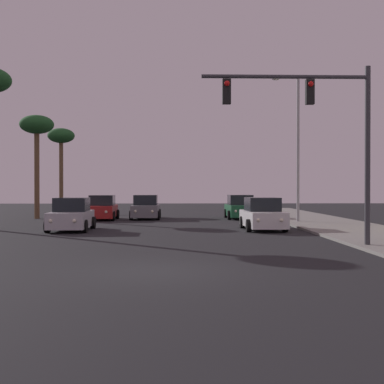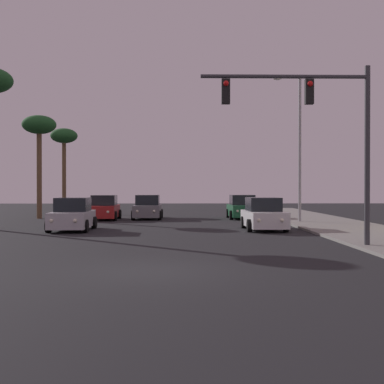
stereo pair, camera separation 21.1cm
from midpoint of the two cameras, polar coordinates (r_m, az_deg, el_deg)
The scene contains 11 objects.
ground_plane at distance 14.27m, azimuth -4.25°, elevation -8.39°, with size 120.00×120.00×0.00m, color black.
sidewalk_right at distance 25.75m, azimuth 18.55°, elevation -4.32°, with size 5.00×60.00×0.12m.
car_white at distance 27.96m, azimuth 7.33°, elevation -2.48°, with size 2.04×4.34×1.68m.
car_red at distance 37.09m, azimuth -9.73°, elevation -1.75°, with size 2.04×4.33×1.68m.
car_silver at distance 28.03m, azimuth -12.95°, elevation -2.48°, with size 2.04×4.33×1.68m.
car_grey at distance 37.59m, azimuth -5.12°, elevation -1.72°, with size 2.04×4.31×1.68m.
car_green at distance 37.92m, azimuth 5.01°, elevation -1.70°, with size 2.04×4.33×1.68m.
traffic_light_mast at distance 20.10m, azimuth 13.35°, elevation 7.50°, with size 6.16×0.36×6.50m.
street_lamp at distance 33.74m, azimuth 10.85°, elevation 5.43°, with size 1.74×0.24×9.00m.
palm_tree_far at distance 49.40m, azimuth -13.91°, elevation 5.44°, with size 2.40×2.40×7.51m.
palm_tree_mid at distance 39.60m, azimuth -16.38°, elevation 6.44°, with size 2.40×2.40×7.33m.
Camera 1 is at (0.54, -14.08, 2.20)m, focal length 50.00 mm.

